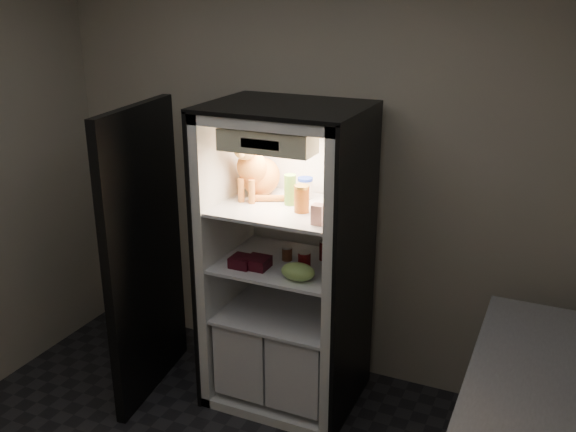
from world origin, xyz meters
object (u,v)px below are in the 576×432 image
at_px(soda_can_a, 325,250).
at_px(soda_can_c, 304,263).
at_px(pepper_jar, 339,193).
at_px(mayo_tub, 305,188).
at_px(salsa_jar, 302,199).
at_px(refrigerator, 288,280).
at_px(tabby_cat, 256,170).
at_px(parmesan_shaker, 290,190).
at_px(soda_can_b, 334,257).
at_px(grape_bag, 298,272).
at_px(cream_carton, 318,214).
at_px(condiment_jar, 287,253).
at_px(berry_box_right, 258,263).
at_px(berry_box_left, 242,262).

xyz_separation_m(soda_can_a, soda_can_c, (-0.03, -0.24, 0.01)).
bearing_deg(pepper_jar, soda_can_c, -125.61).
bearing_deg(soda_can_c, mayo_tub, 112.52).
distance_m(mayo_tub, pepper_jar, 0.28).
relative_size(salsa_jar, pepper_jar, 0.77).
height_order(refrigerator, tabby_cat, refrigerator).
xyz_separation_m(refrigerator, soda_can_a, (0.21, 0.06, 0.21)).
relative_size(parmesan_shaker, soda_can_b, 1.32).
bearing_deg(grape_bag, mayo_tub, 107.61).
height_order(cream_carton, soda_can_a, cream_carton).
height_order(parmesan_shaker, condiment_jar, parmesan_shaker).
bearing_deg(soda_can_b, soda_can_a, 136.18).
distance_m(parmesan_shaker, cream_carton, 0.36).
xyz_separation_m(cream_carton, berry_box_right, (-0.39, 0.05, -0.37)).
relative_size(refrigerator, soda_can_b, 13.76).
xyz_separation_m(soda_can_b, berry_box_left, (-0.50, -0.20, -0.04)).
height_order(soda_can_c, berry_box_right, soda_can_c).
relative_size(parmesan_shaker, mayo_tub, 1.41).
distance_m(cream_carton, berry_box_right, 0.54).
bearing_deg(grape_bag, tabby_cat, 144.10).
height_order(condiment_jar, berry_box_left, condiment_jar).
distance_m(soda_can_b, soda_can_c, 0.19).
bearing_deg(parmesan_shaker, berry_box_right, -123.51).
height_order(refrigerator, salsa_jar, refrigerator).
bearing_deg(soda_can_c, soda_can_a, 82.16).
xyz_separation_m(soda_can_a, grape_bag, (-0.03, -0.32, -0.01)).
bearing_deg(soda_can_a, berry_box_left, -144.17).
relative_size(condiment_jar, grape_bag, 0.44).
bearing_deg(salsa_jar, soda_can_c, -53.67).
distance_m(parmesan_shaker, mayo_tub, 0.15).
xyz_separation_m(tabby_cat, soda_can_c, (0.40, -0.20, -0.45)).
bearing_deg(pepper_jar, salsa_jar, -144.95).
xyz_separation_m(refrigerator, tabby_cat, (-0.22, 0.03, 0.66)).
height_order(soda_can_a, berry_box_left, soda_can_a).
relative_size(pepper_jar, soda_can_a, 1.67).
xyz_separation_m(salsa_jar, berry_box_right, (-0.23, -0.10, -0.40)).
distance_m(cream_carton, berry_box_left, 0.61).
height_order(tabby_cat, mayo_tub, tabby_cat).
xyz_separation_m(soda_can_a, berry_box_right, (-0.31, -0.27, -0.03)).
distance_m(refrigerator, grape_bag, 0.37).
height_order(mayo_tub, salsa_jar, salsa_jar).
distance_m(cream_carton, soda_can_b, 0.41).
distance_m(refrigerator, cream_carton, 0.67).
distance_m(grape_bag, berry_box_right, 0.28).
distance_m(parmesan_shaker, salsa_jar, 0.14).
bearing_deg(soda_can_a, soda_can_c, -97.84).
bearing_deg(soda_can_c, tabby_cat, 153.27).
relative_size(soda_can_c, berry_box_right, 1.04).
distance_m(pepper_jar, berry_box_left, 0.70).
bearing_deg(soda_can_b, condiment_jar, -178.80).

